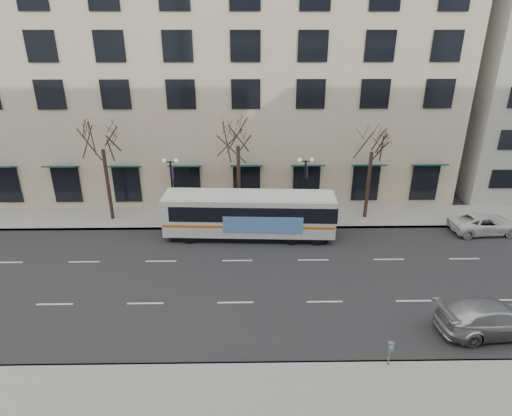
{
  "coord_description": "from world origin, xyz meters",
  "views": [
    {
      "loc": [
        0.84,
        -22.08,
        14.25
      ],
      "look_at": [
        1.22,
        1.72,
        4.0
      ],
      "focal_mm": 30.0,
      "sensor_mm": 36.0,
      "label": 1
    }
  ],
  "objects_px": {
    "white_pickup": "(484,224)",
    "pay_station": "(390,349)",
    "lamp_post_right": "(305,187)",
    "silver_car": "(494,318)",
    "tree_far_left": "(101,137)",
    "tree_far_mid": "(238,133)",
    "city_bus": "(250,214)",
    "lamp_post_left": "(172,187)",
    "tree_far_right": "(373,139)"
  },
  "relations": [
    {
      "from": "tree_far_right",
      "to": "silver_car",
      "type": "relative_size",
      "value": 1.42
    },
    {
      "from": "tree_far_right",
      "to": "tree_far_mid",
      "type": "bearing_deg",
      "value": 180.0
    },
    {
      "from": "lamp_post_left",
      "to": "silver_car",
      "type": "height_order",
      "value": "lamp_post_left"
    },
    {
      "from": "tree_far_right",
      "to": "white_pickup",
      "type": "height_order",
      "value": "tree_far_right"
    },
    {
      "from": "tree_far_right",
      "to": "pay_station",
      "type": "relative_size",
      "value": 6.38
    },
    {
      "from": "silver_car",
      "to": "city_bus",
      "type": "bearing_deg",
      "value": 43.07
    },
    {
      "from": "tree_far_left",
      "to": "tree_far_mid",
      "type": "height_order",
      "value": "tree_far_mid"
    },
    {
      "from": "tree_far_right",
      "to": "pay_station",
      "type": "bearing_deg",
      "value": -100.51
    },
    {
      "from": "city_bus",
      "to": "silver_car",
      "type": "xyz_separation_m",
      "value": [
        12.09,
        -10.71,
        -0.97
      ]
    },
    {
      "from": "tree_far_left",
      "to": "city_bus",
      "type": "bearing_deg",
      "value": -15.46
    },
    {
      "from": "city_bus",
      "to": "lamp_post_left",
      "type": "bearing_deg",
      "value": 160.44
    },
    {
      "from": "lamp_post_left",
      "to": "city_bus",
      "type": "distance_m",
      "value": 6.45
    },
    {
      "from": "tree_far_mid",
      "to": "tree_far_right",
      "type": "xyz_separation_m",
      "value": [
        10.0,
        -0.0,
        -0.48
      ]
    },
    {
      "from": "tree_far_mid",
      "to": "lamp_post_right",
      "type": "height_order",
      "value": "tree_far_mid"
    },
    {
      "from": "tree_far_mid",
      "to": "lamp_post_right",
      "type": "bearing_deg",
      "value": -6.83
    },
    {
      "from": "white_pickup",
      "to": "pay_station",
      "type": "relative_size",
      "value": 3.97
    },
    {
      "from": "silver_car",
      "to": "lamp_post_right",
      "type": "bearing_deg",
      "value": 25.86
    },
    {
      "from": "lamp_post_right",
      "to": "city_bus",
      "type": "relative_size",
      "value": 0.43
    },
    {
      "from": "tree_far_mid",
      "to": "lamp_post_right",
      "type": "relative_size",
      "value": 1.64
    },
    {
      "from": "city_bus",
      "to": "lamp_post_right",
      "type": "bearing_deg",
      "value": 33.01
    },
    {
      "from": "tree_far_mid",
      "to": "silver_car",
      "type": "distance_m",
      "value": 19.84
    },
    {
      "from": "lamp_post_left",
      "to": "tree_far_right",
      "type": "bearing_deg",
      "value": 2.29
    },
    {
      "from": "tree_far_mid",
      "to": "lamp_post_right",
      "type": "distance_m",
      "value": 6.41
    },
    {
      "from": "tree_far_mid",
      "to": "lamp_post_left",
      "type": "bearing_deg",
      "value": -173.15
    },
    {
      "from": "tree_far_right",
      "to": "lamp_post_right",
      "type": "xyz_separation_m",
      "value": [
        -4.99,
        -0.6,
        -3.48
      ]
    },
    {
      "from": "lamp_post_right",
      "to": "silver_car",
      "type": "relative_size",
      "value": 0.92
    },
    {
      "from": "lamp_post_right",
      "to": "tree_far_left",
      "type": "bearing_deg",
      "value": 177.71
    },
    {
      "from": "lamp_post_right",
      "to": "city_bus",
      "type": "xyz_separation_m",
      "value": [
        -4.13,
        -2.41,
        -1.15
      ]
    },
    {
      "from": "lamp_post_left",
      "to": "lamp_post_right",
      "type": "bearing_deg",
      "value": 0.0
    },
    {
      "from": "tree_far_left",
      "to": "white_pickup",
      "type": "xyz_separation_m",
      "value": [
        28.19,
        -2.6,
        -6.0
      ]
    },
    {
      "from": "silver_car",
      "to": "white_pickup",
      "type": "xyz_separation_m",
      "value": [
        5.21,
        11.12,
        -0.13
      ]
    },
    {
      "from": "pay_station",
      "to": "silver_car",
      "type": "bearing_deg",
      "value": 20.4
    },
    {
      "from": "white_pickup",
      "to": "tree_far_right",
      "type": "bearing_deg",
      "value": 68.77
    },
    {
      "from": "tree_far_left",
      "to": "tree_far_mid",
      "type": "relative_size",
      "value": 0.98
    },
    {
      "from": "tree_far_mid",
      "to": "silver_car",
      "type": "xyz_separation_m",
      "value": [
        12.98,
        -13.72,
        -6.08
      ]
    },
    {
      "from": "silver_car",
      "to": "pay_station",
      "type": "xyz_separation_m",
      "value": [
        -5.96,
        -2.39,
        0.24
      ]
    },
    {
      "from": "tree_far_right",
      "to": "white_pickup",
      "type": "xyz_separation_m",
      "value": [
        8.19,
        -2.6,
        -5.73
      ]
    },
    {
      "from": "tree_far_left",
      "to": "white_pickup",
      "type": "distance_m",
      "value": 28.94
    },
    {
      "from": "tree_far_right",
      "to": "lamp_post_right",
      "type": "height_order",
      "value": "tree_far_right"
    },
    {
      "from": "silver_car",
      "to": "pay_station",
      "type": "distance_m",
      "value": 6.43
    },
    {
      "from": "white_pickup",
      "to": "lamp_post_left",
      "type": "bearing_deg",
      "value": 81.45
    },
    {
      "from": "tree_far_right",
      "to": "pay_station",
      "type": "distance_m",
      "value": 17.23
    },
    {
      "from": "pay_station",
      "to": "tree_far_right",
      "type": "bearing_deg",
      "value": 78.08
    },
    {
      "from": "lamp_post_right",
      "to": "white_pickup",
      "type": "xyz_separation_m",
      "value": [
        13.18,
        -2.0,
        -2.25
      ]
    },
    {
      "from": "lamp_post_left",
      "to": "city_bus",
      "type": "xyz_separation_m",
      "value": [
        5.87,
        -2.41,
        -1.15
      ]
    },
    {
      "from": "tree_far_left",
      "to": "silver_car",
      "type": "relative_size",
      "value": 1.47
    },
    {
      "from": "tree_far_left",
      "to": "pay_station",
      "type": "bearing_deg",
      "value": -43.42
    },
    {
      "from": "white_pickup",
      "to": "pay_station",
      "type": "height_order",
      "value": "pay_station"
    },
    {
      "from": "tree_far_mid",
      "to": "silver_car",
      "type": "height_order",
      "value": "tree_far_mid"
    },
    {
      "from": "tree_far_right",
      "to": "lamp_post_left",
      "type": "xyz_separation_m",
      "value": [
        -14.99,
        -0.6,
        -3.48
      ]
    }
  ]
}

